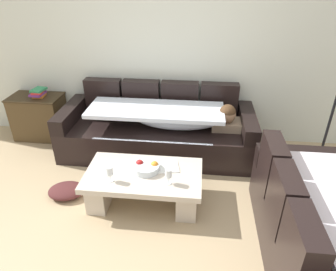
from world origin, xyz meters
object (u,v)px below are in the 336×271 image
(wine_glass_near_left, at_px, (110,171))
(crumpled_garment, at_px, (67,191))
(couch_near_window, at_px, (322,232))
(fruit_bowl, at_px, (146,167))
(coffee_table, at_px, (144,184))
(couch_along_wall, at_px, (160,130))
(book_stack_on_cabinet, at_px, (38,93))
(wine_glass_near_right, at_px, (168,174))
(open_magazine, at_px, (165,167))
(side_cabinet, at_px, (39,117))

(wine_glass_near_left, bearing_deg, crumpled_garment, 163.14)
(wine_glass_near_left, distance_m, crumpled_garment, 0.75)
(couch_near_window, distance_m, fruit_bowl, 1.69)
(coffee_table, distance_m, crumpled_garment, 0.90)
(couch_near_window, height_order, crumpled_garment, couch_near_window)
(couch_along_wall, relative_size, couch_near_window, 1.37)
(coffee_table, relative_size, book_stack_on_cabinet, 5.10)
(wine_glass_near_right, bearing_deg, couch_along_wall, 101.20)
(couch_near_window, height_order, fruit_bowl, couch_near_window)
(open_magazine, distance_m, side_cabinet, 2.29)
(couch_along_wall, bearing_deg, wine_glass_near_right, -78.80)
(wine_glass_near_left, xyz_separation_m, crumpled_garment, (-0.58, 0.18, -0.44))
(fruit_bowl, xyz_separation_m, wine_glass_near_right, (0.25, -0.19, 0.08))
(open_magazine, bearing_deg, fruit_bowl, -172.27)
(side_cabinet, bearing_deg, wine_glass_near_right, -34.62)
(open_magazine, bearing_deg, wine_glass_near_right, -88.44)
(fruit_bowl, bearing_deg, wine_glass_near_left, -145.87)
(coffee_table, bearing_deg, wine_glass_near_left, -150.60)
(coffee_table, xyz_separation_m, book_stack_on_cabinet, (-1.70, 1.27, 0.46))
(fruit_bowl, relative_size, book_stack_on_cabinet, 1.19)
(couch_along_wall, distance_m, side_cabinet, 1.82)
(couch_along_wall, bearing_deg, fruit_bowl, -90.98)
(wine_glass_near_left, relative_size, wine_glass_near_right, 1.00)
(crumpled_garment, bearing_deg, book_stack_on_cabinet, 123.08)
(couch_along_wall, relative_size, open_magazine, 8.95)
(open_magazine, xyz_separation_m, side_cabinet, (-1.98, 1.15, -0.06))
(coffee_table, distance_m, open_magazine, 0.28)
(fruit_bowl, distance_m, wine_glass_near_right, 0.33)
(open_magazine, bearing_deg, coffee_table, -162.99)
(fruit_bowl, bearing_deg, open_magazine, 19.69)
(wine_glass_near_left, distance_m, book_stack_on_cabinet, 2.02)
(couch_along_wall, relative_size, wine_glass_near_right, 15.09)
(side_cabinet, bearing_deg, couch_along_wall, -7.07)
(wine_glass_near_left, height_order, open_magazine, wine_glass_near_left)
(fruit_bowl, xyz_separation_m, side_cabinet, (-1.79, 1.22, -0.10))
(coffee_table, distance_m, book_stack_on_cabinet, 2.17)
(fruit_bowl, height_order, wine_glass_near_right, wine_glass_near_right)
(book_stack_on_cabinet, bearing_deg, wine_glass_near_left, -45.69)
(wine_glass_near_right, bearing_deg, side_cabinet, 145.38)
(wine_glass_near_left, bearing_deg, couch_along_wall, 74.38)
(wine_glass_near_left, height_order, book_stack_on_cabinet, book_stack_on_cabinet)
(couch_along_wall, height_order, book_stack_on_cabinet, couch_along_wall)
(couch_along_wall, xyz_separation_m, side_cabinet, (-1.81, 0.22, -0.01))
(coffee_table, bearing_deg, side_cabinet, 144.34)
(couch_along_wall, relative_size, fruit_bowl, 8.95)
(coffee_table, height_order, side_cabinet, side_cabinet)
(couch_along_wall, xyz_separation_m, couch_near_window, (1.55, -1.63, 0.01))
(couch_near_window, bearing_deg, side_cabinet, 61.13)
(coffee_table, bearing_deg, open_magazine, 28.96)
(wine_glass_near_left, height_order, crumpled_garment, wine_glass_near_left)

